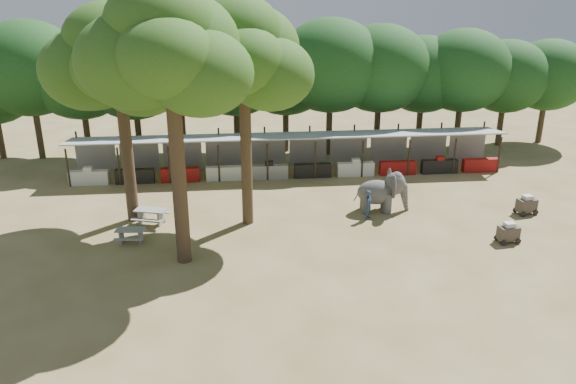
{
  "coord_description": "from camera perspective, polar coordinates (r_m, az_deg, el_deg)",
  "views": [
    {
      "loc": [
        -3.65,
        -21.0,
        11.76
      ],
      "look_at": [
        -1.0,
        5.0,
        2.0
      ],
      "focal_mm": 35.0,
      "sensor_mm": 36.0,
      "label": 1
    }
  ],
  "objects": [
    {
      "name": "ground",
      "position": [
        24.34,
        3.57,
        -8.45
      ],
      "size": [
        100.0,
        100.0,
        0.0
      ],
      "primitive_type": "plane",
      "color": "brown",
      "rests_on": "ground"
    },
    {
      "name": "cart_front",
      "position": [
        29.02,
        21.48,
        -3.85
      ],
      "size": [
        1.11,
        0.79,
        1.02
      ],
      "rotation": [
        0.0,
        0.0,
        0.1
      ],
      "color": "#382F28",
      "rests_on": "ground"
    },
    {
      "name": "vendor_stalls",
      "position": [
        36.59,
        0.16,
        3.68
      ],
      "size": [
        28.0,
        2.99,
        2.8
      ],
      "color": "#9FA1A7",
      "rests_on": "ground"
    },
    {
      "name": "picnic_table_near",
      "position": [
        28.06,
        -15.68,
        -4.1
      ],
      "size": [
        1.51,
        1.38,
        0.69
      ],
      "rotation": [
        0.0,
        0.0,
        -0.1
      ],
      "color": "gray",
      "rests_on": "ground"
    },
    {
      "name": "picnic_table_far",
      "position": [
        29.89,
        -13.76,
        -2.23
      ],
      "size": [
        1.94,
        1.83,
        0.8
      ],
      "rotation": [
        0.0,
        0.0,
        -0.29
      ],
      "color": "gray",
      "rests_on": "ground"
    },
    {
      "name": "yard_tree_back",
      "position": [
        27.38,
        -4.84,
        13.66
      ],
      "size": [
        7.1,
        6.9,
        11.36
      ],
      "color": "#332316",
      "rests_on": "ground"
    },
    {
      "name": "yard_tree_center",
      "position": [
        23.46,
        -12.22,
        13.79
      ],
      "size": [
        7.1,
        6.9,
        12.04
      ],
      "color": "#332316",
      "rests_on": "ground"
    },
    {
      "name": "cart_back",
      "position": [
        32.89,
        23.07,
        -1.2
      ],
      "size": [
        1.21,
        0.91,
        1.07
      ],
      "rotation": [
        0.0,
        0.0,
        0.18
      ],
      "color": "#382F28",
      "rests_on": "ground"
    },
    {
      "name": "backdrop_trees",
      "position": [
        40.65,
        -0.61,
        11.64
      ],
      "size": [
        46.46,
        5.95,
        8.33
      ],
      "color": "#332316",
      "rests_on": "ground"
    },
    {
      "name": "elephant",
      "position": [
        30.91,
        9.59,
        0.05
      ],
      "size": [
        2.95,
        2.25,
        2.24
      ],
      "rotation": [
        0.0,
        0.0,
        -0.07
      ],
      "color": "#464444",
      "rests_on": "ground"
    },
    {
      "name": "handler",
      "position": [
        29.82,
        8.19,
        -1.3
      ],
      "size": [
        0.6,
        0.69,
        1.61
      ],
      "primitive_type": "imported",
      "rotation": [
        0.0,
        0.0,
        1.13
      ],
      "color": "#26384C",
      "rests_on": "ground"
    },
    {
      "name": "yard_tree_left",
      "position": [
        28.94,
        -17.12,
        12.54
      ],
      "size": [
        7.1,
        6.9,
        11.02
      ],
      "color": "#332316",
      "rests_on": "ground"
    }
  ]
}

